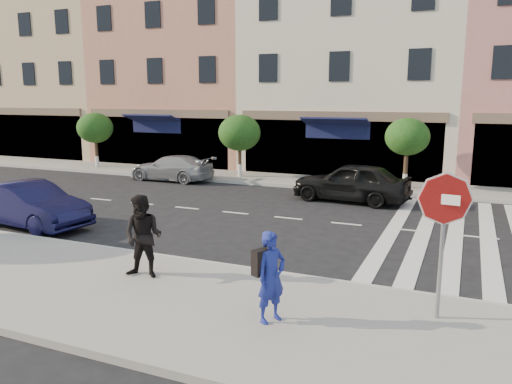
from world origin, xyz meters
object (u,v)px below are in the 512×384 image
stop_sign (444,214)px  car_far_left (171,168)px  walker (143,237)px  photographer (271,277)px  car_far_mid (351,182)px  car_near_mid (29,205)px

stop_sign → car_far_left: 17.64m
walker → car_far_left: bearing=110.7°
photographer → car_far_left: photographer is taller
photographer → car_far_mid: size_ratio=0.36×
car_near_mid → photographer: bearing=-103.5°
walker → car_far_mid: size_ratio=0.40×
walker → car_near_mid: 6.80m
photographer → walker: size_ratio=0.89×
car_near_mid → car_far_left: car_near_mid is taller
car_near_mid → car_far_mid: size_ratio=0.95×
car_far_left → car_near_mid: bearing=6.5°
photographer → walker: (-3.38, 0.96, 0.10)m
stop_sign → walker: stop_sign is taller
walker → car_far_mid: (2.23, 10.54, -0.29)m
car_far_mid → walker: bearing=-6.4°
car_near_mid → car_far_left: bearing=11.6°
photographer → car_far_left: 16.65m
photographer → car_near_mid: 10.29m
stop_sign → car_far_mid: 11.00m
stop_sign → car_near_mid: bearing=177.3°
stop_sign → photographer: stop_sign is taller
car_far_left → stop_sign: bearing=50.0°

